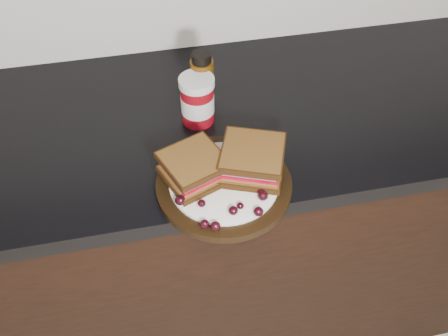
{
  "coord_description": "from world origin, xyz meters",
  "views": [
    {
      "loc": [
        0.01,
        0.8,
        1.68
      ],
      "look_at": [
        0.14,
        1.47,
        0.96
      ],
      "focal_mm": 40.0,
      "sensor_mm": 36.0,
      "label": 1
    }
  ],
  "objects_px": {
    "sandwich_left": "(194,168)",
    "condiment_jar": "(197,100)",
    "plate": "(224,185)",
    "oil_bottle": "(202,81)"
  },
  "relations": [
    {
      "from": "sandwich_left",
      "to": "condiment_jar",
      "type": "bearing_deg",
      "value": 56.75
    },
    {
      "from": "plate",
      "to": "sandwich_left",
      "type": "relative_size",
      "value": 2.4
    },
    {
      "from": "plate",
      "to": "sandwich_left",
      "type": "height_order",
      "value": "sandwich_left"
    },
    {
      "from": "plate",
      "to": "oil_bottle",
      "type": "height_order",
      "value": "oil_bottle"
    },
    {
      "from": "condiment_jar",
      "to": "sandwich_left",
      "type": "bearing_deg",
      "value": -101.73
    },
    {
      "from": "sandwich_left",
      "to": "oil_bottle",
      "type": "distance_m",
      "value": 0.26
    },
    {
      "from": "condiment_jar",
      "to": "plate",
      "type": "bearing_deg",
      "value": -85.95
    },
    {
      "from": "condiment_jar",
      "to": "oil_bottle",
      "type": "relative_size",
      "value": 0.79
    },
    {
      "from": "plate",
      "to": "sandwich_left",
      "type": "distance_m",
      "value": 0.07
    },
    {
      "from": "plate",
      "to": "oil_bottle",
      "type": "relative_size",
      "value": 1.86
    }
  ]
}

